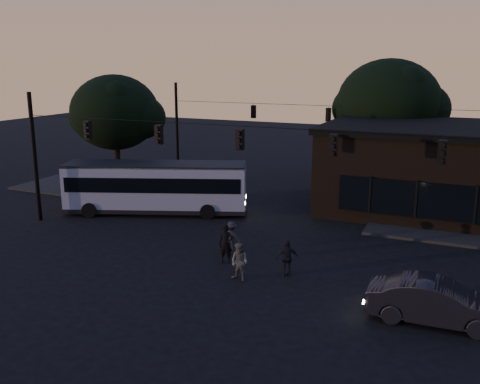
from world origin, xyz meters
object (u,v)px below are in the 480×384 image
at_px(pedestrian_a, 226,244).
at_px(pedestrian_d, 231,237).
at_px(pedestrian_c, 287,258).
at_px(pedestrian_b, 239,262).
at_px(bus, 156,185).
at_px(car, 436,302).
at_px(building, 452,169).

distance_m(pedestrian_a, pedestrian_d, 1.51).
bearing_deg(pedestrian_c, pedestrian_b, 6.28).
xyz_separation_m(bus, pedestrian_a, (7.63, -5.98, -0.83)).
bearing_deg(pedestrian_d, bus, -30.21).
xyz_separation_m(bus, pedestrian_b, (9.05, -7.60, -0.93)).
xyz_separation_m(pedestrian_a, pedestrian_d, (-0.38, 1.45, -0.15)).
relative_size(pedestrian_a, pedestrian_b, 1.12).
bearing_deg(car, pedestrian_d, 67.09).
distance_m(building, pedestrian_a, 16.50).
bearing_deg(pedestrian_d, pedestrian_a, 106.72).
relative_size(pedestrian_b, pedestrian_c, 1.00).
relative_size(bus, pedestrian_d, 7.29).
height_order(bus, car, bus).
bearing_deg(building, pedestrian_b, -116.04).
height_order(building, pedestrian_b, building).
bearing_deg(car, bus, 61.96).
height_order(car, pedestrian_c, pedestrian_c).
xyz_separation_m(building, pedestrian_a, (-8.93, -13.76, -1.78)).
height_order(building, pedestrian_d, building).
distance_m(bus, pedestrian_d, 8.60).
height_order(pedestrian_c, pedestrian_d, pedestrian_c).
bearing_deg(car, pedestrian_a, 74.32).
bearing_deg(pedestrian_d, pedestrian_b, 122.39).
relative_size(car, pedestrian_d, 3.11).
bearing_deg(pedestrian_b, building, 76.10).
bearing_deg(pedestrian_b, bus, 152.11).
height_order(building, bus, building).
distance_m(pedestrian_b, pedestrian_d, 3.55).
xyz_separation_m(building, pedestrian_d, (-9.31, -12.31, -1.93)).
bearing_deg(pedestrian_b, pedestrian_a, 143.53).
distance_m(pedestrian_a, pedestrian_b, 2.15).
height_order(pedestrian_b, pedestrian_c, pedestrian_c).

